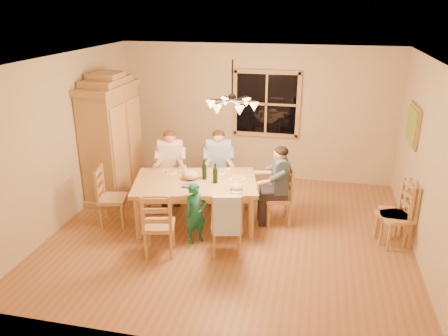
% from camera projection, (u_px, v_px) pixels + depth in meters
% --- Properties ---
extents(floor, '(5.50, 5.50, 0.00)m').
position_uv_depth(floor, '(231.00, 232.00, 6.98)').
color(floor, '#9A6438').
rests_on(floor, ground).
extents(ceiling, '(5.50, 5.00, 0.02)m').
position_uv_depth(ceiling, '(232.00, 60.00, 6.02)').
color(ceiling, white).
rests_on(ceiling, wall_back).
extents(wall_back, '(5.50, 0.02, 2.70)m').
position_uv_depth(wall_back, '(256.00, 113.00, 8.78)').
color(wall_back, '#C7B78D').
rests_on(wall_back, floor).
extents(wall_left, '(0.02, 5.00, 2.70)m').
position_uv_depth(wall_left, '(65.00, 140.00, 7.05)').
color(wall_left, '#C7B78D').
rests_on(wall_left, floor).
extents(wall_right, '(0.02, 5.00, 2.70)m').
position_uv_depth(wall_right, '(429.00, 166.00, 5.95)').
color(wall_right, '#C7B78D').
rests_on(wall_right, floor).
extents(window, '(1.30, 0.06, 1.30)m').
position_uv_depth(window, '(266.00, 104.00, 8.64)').
color(window, black).
rests_on(window, wall_back).
extents(painting, '(0.06, 0.78, 0.64)m').
position_uv_depth(painting, '(413.00, 125.00, 6.97)').
color(painting, olive).
rests_on(painting, wall_right).
extents(chandelier, '(0.77, 0.68, 0.71)m').
position_uv_depth(chandelier, '(232.00, 104.00, 6.24)').
color(chandelier, black).
rests_on(chandelier, ceiling).
extents(armoire, '(0.66, 1.40, 2.30)m').
position_uv_depth(armoire, '(112.00, 141.00, 7.97)').
color(armoire, olive).
rests_on(armoire, floor).
extents(dining_table, '(2.16, 1.60, 0.76)m').
position_uv_depth(dining_table, '(195.00, 186.00, 7.03)').
color(dining_table, tan).
rests_on(dining_table, floor).
extents(chair_far_left, '(0.52, 0.51, 0.99)m').
position_uv_depth(chair_far_left, '(172.00, 185.00, 8.01)').
color(chair_far_left, tan).
rests_on(chair_far_left, floor).
extents(chair_far_right, '(0.52, 0.51, 0.99)m').
position_uv_depth(chair_far_right, '(219.00, 184.00, 8.02)').
color(chair_far_right, tan).
rests_on(chair_far_right, floor).
extents(chair_near_left, '(0.52, 0.51, 0.99)m').
position_uv_depth(chair_near_left, '(159.00, 235.00, 6.30)').
color(chair_near_left, tan).
rests_on(chair_near_left, floor).
extents(chair_near_right, '(0.52, 0.51, 0.99)m').
position_uv_depth(chair_near_right, '(227.00, 234.00, 6.31)').
color(chair_near_right, tan).
rests_on(chair_near_right, floor).
extents(chair_end_left, '(0.51, 0.52, 0.99)m').
position_uv_depth(chair_end_left, '(114.00, 207.00, 7.14)').
color(chair_end_left, tan).
rests_on(chair_end_left, floor).
extents(chair_end_right, '(0.51, 0.52, 0.99)m').
position_uv_depth(chair_end_right, '(278.00, 206.00, 7.18)').
color(chair_end_right, tan).
rests_on(chair_end_right, floor).
extents(adult_woman, '(0.47, 0.50, 0.87)m').
position_uv_depth(adult_woman, '(171.00, 157.00, 7.81)').
color(adult_woman, beige).
rests_on(adult_woman, floor).
extents(adult_plaid_man, '(0.47, 0.50, 0.87)m').
position_uv_depth(adult_plaid_man, '(219.00, 157.00, 7.83)').
color(adult_plaid_man, teal).
rests_on(adult_plaid_man, floor).
extents(adult_slate_man, '(0.50, 0.47, 0.87)m').
position_uv_depth(adult_slate_man, '(279.00, 176.00, 6.98)').
color(adult_slate_man, '#3C4F60').
rests_on(adult_slate_man, floor).
extents(towel, '(0.39, 0.18, 0.58)m').
position_uv_depth(towel, '(227.00, 216.00, 5.99)').
color(towel, '#B9D7FB').
rests_on(towel, chair_near_right).
extents(wine_bottle_a, '(0.08, 0.08, 0.33)m').
position_uv_depth(wine_bottle_a, '(204.00, 170.00, 7.00)').
color(wine_bottle_a, black).
rests_on(wine_bottle_a, dining_table).
extents(wine_bottle_b, '(0.08, 0.08, 0.33)m').
position_uv_depth(wine_bottle_b, '(215.00, 173.00, 6.86)').
color(wine_bottle_b, black).
rests_on(wine_bottle_b, dining_table).
extents(plate_woman, '(0.26, 0.26, 0.02)m').
position_uv_depth(plate_woman, '(170.00, 172.00, 7.33)').
color(plate_woman, white).
rests_on(plate_woman, dining_table).
extents(plate_plaid, '(0.26, 0.26, 0.02)m').
position_uv_depth(plate_plaid, '(219.00, 172.00, 7.31)').
color(plate_plaid, white).
rests_on(plate_plaid, dining_table).
extents(plate_slate, '(0.26, 0.26, 0.02)m').
position_uv_depth(plate_slate, '(237.00, 179.00, 7.04)').
color(plate_slate, white).
rests_on(plate_slate, dining_table).
extents(wine_glass_a, '(0.06, 0.06, 0.14)m').
position_uv_depth(wine_glass_a, '(184.00, 170.00, 7.27)').
color(wine_glass_a, silver).
rests_on(wine_glass_a, dining_table).
extents(wine_glass_b, '(0.06, 0.06, 0.14)m').
position_uv_depth(wine_glass_b, '(229.00, 172.00, 7.15)').
color(wine_glass_b, silver).
rests_on(wine_glass_b, dining_table).
extents(cap, '(0.20, 0.20, 0.11)m').
position_uv_depth(cap, '(236.00, 187.00, 6.63)').
color(cap, beige).
rests_on(cap, dining_table).
extents(napkin, '(0.21, 0.18, 0.03)m').
position_uv_depth(napkin, '(188.00, 186.00, 6.76)').
color(napkin, '#496087').
rests_on(napkin, dining_table).
extents(cloth_bundle, '(0.28, 0.22, 0.15)m').
position_uv_depth(cloth_bundle, '(190.00, 175.00, 7.02)').
color(cloth_bundle, tan).
rests_on(cloth_bundle, dining_table).
extents(child, '(0.41, 0.41, 0.96)m').
position_uv_depth(child, '(196.00, 213.00, 6.54)').
color(child, '#186D58').
rests_on(child, floor).
extents(chair_spare_front, '(0.56, 0.57, 0.99)m').
position_uv_depth(chair_spare_front, '(394.00, 226.00, 6.54)').
color(chair_spare_front, tan).
rests_on(chair_spare_front, floor).
extents(chair_spare_back, '(0.44, 0.46, 0.99)m').
position_uv_depth(chair_spare_back, '(393.00, 223.00, 6.62)').
color(chair_spare_back, tan).
rests_on(chair_spare_back, floor).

